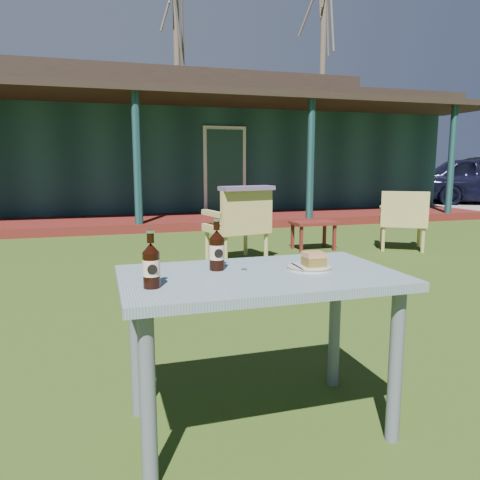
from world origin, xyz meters
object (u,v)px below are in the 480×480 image
object	(u,v)px
cake_slice	(314,259)
side_table	(313,226)
cafe_table	(260,296)
cola_bottle_near	(217,250)
plate	(310,267)
cola_bottle_far	(151,265)
armchair_right	(403,217)
armchair_left	(240,222)

from	to	relation	value
cake_slice	side_table	xyz separation A→B (m)	(1.94, 4.03, -0.42)
cafe_table	cola_bottle_near	xyz separation A→B (m)	(-0.16, 0.12, 0.19)
plate	side_table	size ratio (longest dim) A/B	0.34
cafe_table	cake_slice	xyz separation A→B (m)	(0.26, 0.01, 0.15)
cola_bottle_far	cake_slice	bearing A→B (deg)	9.44
cafe_table	side_table	xyz separation A→B (m)	(2.20, 4.04, -0.28)
cola_bottle_far	cola_bottle_near	bearing A→B (deg)	35.76
cake_slice	cola_bottle_near	world-z (taller)	cola_bottle_near
cafe_table	cola_bottle_far	bearing A→B (deg)	-167.16
plate	armchair_right	xyz separation A→B (m)	(3.15, 3.65, -0.26)
cake_slice	armchair_right	size ratio (longest dim) A/B	0.11
cake_slice	side_table	size ratio (longest dim) A/B	0.15
cola_bottle_near	cola_bottle_far	world-z (taller)	cola_bottle_near
plate	armchair_right	bearing A→B (deg)	49.23
cola_bottle_near	cola_bottle_far	size ratio (longest dim) A/B	1.04
plate	cola_bottle_far	distance (m)	0.74
cake_slice	armchair_right	xyz separation A→B (m)	(3.13, 3.65, -0.30)
armchair_left	side_table	size ratio (longest dim) A/B	1.48
armchair_left	cola_bottle_near	bearing A→B (deg)	-108.35
cafe_table	armchair_right	world-z (taller)	armchair_right
cola_bottle_far	armchair_right	world-z (taller)	cola_bottle_far
cola_bottle_near	side_table	distance (m)	4.61
plate	side_table	bearing A→B (deg)	64.02
cola_bottle_far	side_table	xyz separation A→B (m)	(2.68, 4.15, -0.47)
cola_bottle_near	armchair_right	size ratio (longest dim) A/B	0.28
cafe_table	armchair_left	bearing A→B (deg)	74.65
cake_slice	cola_bottle_far	distance (m)	0.75
cafe_table	cake_slice	distance (m)	0.30
cola_bottle_near	side_table	world-z (taller)	cola_bottle_near
side_table	cola_bottle_far	bearing A→B (deg)	-122.88
plate	side_table	world-z (taller)	plate
cafe_table	armchair_right	bearing A→B (deg)	47.23
cake_slice	side_table	bearing A→B (deg)	64.26
cafe_table	cola_bottle_far	size ratio (longest dim) A/B	5.37
cake_slice	side_table	distance (m)	4.49
armchair_right	cola_bottle_far	bearing A→B (deg)	-135.71
cola_bottle_near	armchair_right	world-z (taller)	cola_bottle_near
cafe_table	side_table	distance (m)	4.61
cake_slice	cola_bottle_far	world-z (taller)	cola_bottle_far
armchair_right	side_table	xyz separation A→B (m)	(-1.18, 0.38, -0.12)
cafe_table	plate	world-z (taller)	plate
cafe_table	side_table	world-z (taller)	cafe_table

